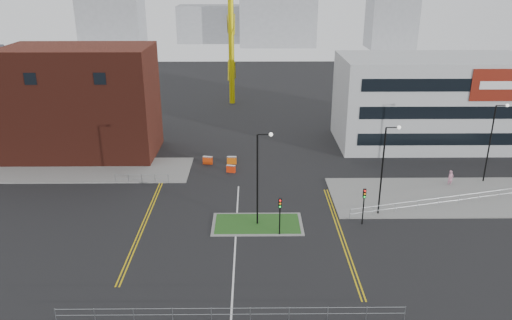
{
  "coord_description": "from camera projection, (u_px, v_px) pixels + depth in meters",
  "views": [
    {
      "loc": [
        1.44,
        -34.24,
        22.57
      ],
      "look_at": [
        1.91,
        12.15,
        5.0
      ],
      "focal_mm": 35.0,
      "sensor_mm": 36.0,
      "label": 1
    }
  ],
  "objects": [
    {
      "name": "pavement_left",
      "position": [
        74.0,
        170.0,
        60.36
      ],
      "size": [
        28.0,
        8.0,
        0.12
      ],
      "primitive_type": "cube",
      "color": "slate",
      "rests_on": "ground"
    },
    {
      "name": "ground",
      "position": [
        234.0,
        272.0,
        40.0
      ],
      "size": [
        200.0,
        200.0,
        0.0
      ],
      "primitive_type": "plane",
      "color": "black",
      "rests_on": "ground"
    },
    {
      "name": "railing_right",
      "position": [
        439.0,
        200.0,
        50.67
      ],
      "size": [
        19.05,
        5.05,
        1.1
      ],
      "color": "gray",
      "rests_on": "ground"
    },
    {
      "name": "yellow_left_b",
      "position": [
        149.0,
        215.0,
        49.26
      ],
      "size": [
        0.12,
        24.0,
        0.01
      ],
      "primitive_type": "cube",
      "color": "gold",
      "rests_on": "ground"
    },
    {
      "name": "skyline_a",
      "position": [
        111.0,
        13.0,
        147.93
      ],
      "size": [
        18.0,
        12.0,
        22.0
      ],
      "primitive_type": "cube",
      "color": "gray",
      "rests_on": "ground"
    },
    {
      "name": "barrier_left",
      "position": [
        232.0,
        160.0,
        62.24
      ],
      "size": [
        1.19,
        0.46,
        0.98
      ],
      "color": "#DD5C0C",
      "rests_on": "ground"
    },
    {
      "name": "yellow_right_b",
      "position": [
        343.0,
        234.0,
        45.7
      ],
      "size": [
        0.12,
        20.0,
        0.01
      ],
      "primitive_type": "cube",
      "color": "gold",
      "rests_on": "ground"
    },
    {
      "name": "grass_island",
      "position": [
        257.0,
        224.0,
        47.48
      ],
      "size": [
        8.0,
        4.0,
        0.12
      ],
      "primitive_type": "cube",
      "color": "#1C4617",
      "rests_on": "ground"
    },
    {
      "name": "railing_front",
      "position": [
        231.0,
        311.0,
        34.11
      ],
      "size": [
        24.05,
        0.05,
        1.1
      ],
      "color": "gray",
      "rests_on": "ground"
    },
    {
      "name": "yellow_right_a",
      "position": [
        339.0,
        234.0,
        45.7
      ],
      "size": [
        0.12,
        20.0,
        0.01
      ],
      "primitive_type": "cube",
      "color": "gold",
      "rests_on": "ground"
    },
    {
      "name": "yellow_left_a",
      "position": [
        146.0,
        215.0,
        49.26
      ],
      "size": [
        0.12,
        24.0,
        0.01
      ],
      "primitive_type": "cube",
      "color": "gold",
      "rests_on": "ground"
    },
    {
      "name": "office_block",
      "position": [
        431.0,
        101.0,
        68.02
      ],
      "size": [
        25.0,
        12.2,
        12.0
      ],
      "color": "#B5B8BA",
      "rests_on": "ground"
    },
    {
      "name": "pedestrian",
      "position": [
        450.0,
        178.0,
        55.68
      ],
      "size": [
        0.79,
        0.64,
        1.86
      ],
      "primitive_type": "imported",
      "rotation": [
        0.0,
        0.0,
        0.33
      ],
      "color": "#C7819B",
      "rests_on": "ground"
    },
    {
      "name": "barrier_right",
      "position": [
        231.0,
        168.0,
        59.67
      ],
      "size": [
        1.11,
        0.59,
        0.89
      ],
      "color": "red",
      "rests_on": "ground"
    },
    {
      "name": "streetlamp_right_far",
      "position": [
        493.0,
        137.0,
        55.18
      ],
      "size": [
        1.46,
        0.36,
        9.18
      ],
      "color": "black",
      "rests_on": "ground"
    },
    {
      "name": "railing_left",
      "position": [
        142.0,
        177.0,
        56.46
      ],
      "size": [
        6.05,
        0.05,
        1.1
      ],
      "color": "gray",
      "rests_on": "ground"
    },
    {
      "name": "barrier_mid",
      "position": [
        208.0,
        160.0,
        62.21
      ],
      "size": [
        1.25,
        0.63,
        1.0
      ],
      "color": "red",
      "rests_on": "ground"
    },
    {
      "name": "traffic_light_island",
      "position": [
        280.0,
        210.0,
        44.72
      ],
      "size": [
        0.28,
        0.33,
        3.65
      ],
      "color": "black",
      "rests_on": "ground"
    },
    {
      "name": "island_kerb",
      "position": [
        257.0,
        224.0,
        47.48
      ],
      "size": [
        8.6,
        4.6,
        0.08
      ],
      "primitive_type": "cube",
      "color": "slate",
      "rests_on": "ground"
    },
    {
      "name": "skyline_b",
      "position": [
        278.0,
        20.0,
        158.82
      ],
      "size": [
        24.0,
        12.0,
        16.0
      ],
      "primitive_type": "cube",
      "color": "gray",
      "rests_on": "ground"
    },
    {
      "name": "centre_line",
      "position": [
        234.0,
        258.0,
        41.87
      ],
      "size": [
        0.15,
        30.0,
        0.01
      ],
      "primitive_type": "cube",
      "color": "silver",
      "rests_on": "ground"
    },
    {
      "name": "skyline_c",
      "position": [
        393.0,
        1.0,
        152.35
      ],
      "size": [
        14.0,
        12.0,
        28.0
      ],
      "primitive_type": "cube",
      "color": "gray",
      "rests_on": "ground"
    },
    {
      "name": "traffic_light_right",
      "position": [
        364.0,
        200.0,
        46.67
      ],
      "size": [
        0.28,
        0.33,
        3.65
      ],
      "color": "black",
      "rests_on": "ground"
    },
    {
      "name": "streetlamp_right_near",
      "position": [
        385.0,
        163.0,
        47.57
      ],
      "size": [
        1.46,
        0.36,
        9.18
      ],
      "color": "black",
      "rests_on": "ground"
    },
    {
      "name": "streetlamp_island",
      "position": [
        260.0,
        172.0,
        45.58
      ],
      "size": [
        1.46,
        0.36,
        9.18
      ],
      "color": "black",
      "rests_on": "ground"
    },
    {
      "name": "brick_building",
      "position": [
        60.0,
        103.0,
        63.54
      ],
      "size": [
        24.2,
        10.07,
        14.24
      ],
      "color": "#4D1C13",
      "rests_on": "ground"
    },
    {
      "name": "pavement_right",
      "position": [
        443.0,
        196.0,
        53.28
      ],
      "size": [
        24.0,
        10.0,
        0.12
      ],
      "primitive_type": "cube",
      "color": "slate",
      "rests_on": "ground"
    },
    {
      "name": "skyline_d",
      "position": [
        223.0,
        24.0,
        168.71
      ],
      "size": [
        30.0,
        12.0,
        12.0
      ],
      "primitive_type": "cube",
      "color": "gray",
      "rests_on": "ground"
    }
  ]
}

